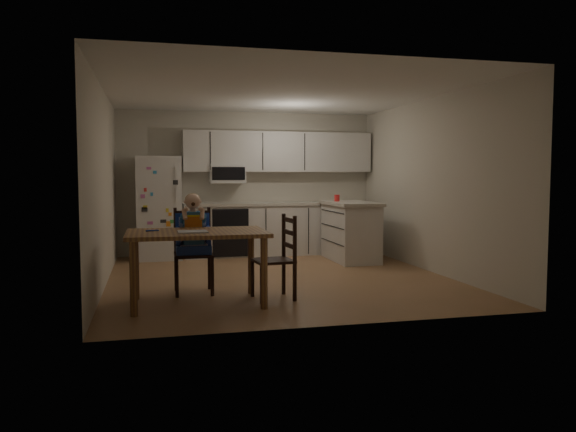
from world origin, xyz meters
The scene contains 10 objects.
room centered at (0.00, 0.48, 1.25)m, with size 4.52×5.01×2.51m.
refrigerator centered at (-1.55, 2.15, 0.85)m, with size 0.72×0.70×1.70m, color silver.
kitchen_run centered at (0.50, 2.24, 0.88)m, with size 3.37×0.62×2.15m.
kitchen_island centered at (1.48, 1.23, 0.48)m, with size 0.68×1.30×0.96m.
red_cup centered at (1.33, 1.47, 1.01)m, with size 0.09×0.09×0.11m, color red.
dining_table centered at (-1.20, -1.31, 0.69)m, with size 1.48×0.95×0.80m.
napkin centered at (-1.25, -1.42, 0.80)m, with size 0.31×0.27×0.01m, color #B3B3B8.
toddler_spoon centered at (-1.68, -1.20, 0.80)m, with size 0.02×0.02×0.12m, color #2344B7.
chair_booster centered at (-1.20, -0.69, 0.71)m, with size 0.45×0.45×1.18m.
chair_side centered at (-0.25, -1.25, 0.54)m, with size 0.46×0.46×0.95m.
Camera 1 is at (-1.67, -7.38, 1.41)m, focal length 35.00 mm.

